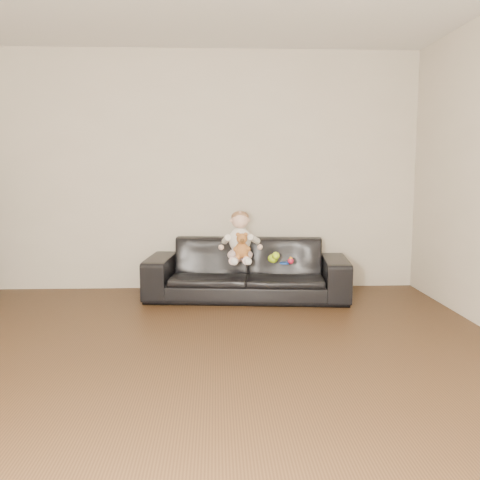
{
  "coord_description": "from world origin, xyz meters",
  "views": [
    {
      "loc": [
        0.27,
        -3.16,
        1.31
      ],
      "look_at": [
        0.52,
        2.15,
        0.61
      ],
      "focal_mm": 40.0,
      "sensor_mm": 36.0,
      "label": 1
    }
  ],
  "objects_px": {
    "sofa": "(247,269)",
    "toy_green": "(273,258)",
    "teddy_bear": "(242,246)",
    "toy_rattle": "(291,261)",
    "baby": "(240,240)",
    "toy_blue_disc": "(284,263)"
  },
  "relations": [
    {
      "from": "baby",
      "to": "toy_blue_disc",
      "type": "xyz_separation_m",
      "value": [
        0.43,
        -0.13,
        -0.22
      ]
    },
    {
      "from": "sofa",
      "to": "baby",
      "type": "relative_size",
      "value": 4.01
    },
    {
      "from": "sofa",
      "to": "toy_rattle",
      "type": "xyz_separation_m",
      "value": [
        0.42,
        -0.26,
        0.12
      ]
    },
    {
      "from": "baby",
      "to": "teddy_bear",
      "type": "bearing_deg",
      "value": -77.08
    },
    {
      "from": "teddy_bear",
      "to": "toy_blue_disc",
      "type": "relative_size",
      "value": 2.7
    },
    {
      "from": "sofa",
      "to": "teddy_bear",
      "type": "bearing_deg",
      "value": -97.81
    },
    {
      "from": "sofa",
      "to": "toy_green",
      "type": "height_order",
      "value": "sofa"
    },
    {
      "from": "toy_blue_disc",
      "to": "toy_green",
      "type": "bearing_deg",
      "value": 152.92
    },
    {
      "from": "baby",
      "to": "teddy_bear",
      "type": "relative_size",
      "value": 2.01
    },
    {
      "from": "sofa",
      "to": "teddy_bear",
      "type": "height_order",
      "value": "teddy_bear"
    },
    {
      "from": "sofa",
      "to": "toy_blue_disc",
      "type": "distance_m",
      "value": 0.44
    },
    {
      "from": "teddy_bear",
      "to": "toy_rattle",
      "type": "distance_m",
      "value": 0.51
    },
    {
      "from": "teddy_bear",
      "to": "toy_rattle",
      "type": "bearing_deg",
      "value": 3.34
    },
    {
      "from": "toy_blue_disc",
      "to": "baby",
      "type": "bearing_deg",
      "value": 163.87
    },
    {
      "from": "sofa",
      "to": "toy_green",
      "type": "distance_m",
      "value": 0.34
    },
    {
      "from": "baby",
      "to": "teddy_bear",
      "type": "xyz_separation_m",
      "value": [
        0.01,
        -0.16,
        -0.04
      ]
    },
    {
      "from": "toy_green",
      "to": "baby",
      "type": "bearing_deg",
      "value": 167.87
    },
    {
      "from": "teddy_bear",
      "to": "toy_green",
      "type": "distance_m",
      "value": 0.35
    },
    {
      "from": "toy_rattle",
      "to": "toy_blue_disc",
      "type": "distance_m",
      "value": 0.07
    },
    {
      "from": "baby",
      "to": "sofa",
      "type": "bearing_deg",
      "value": 65.22
    },
    {
      "from": "toy_rattle",
      "to": "toy_blue_disc",
      "type": "bearing_deg",
      "value": 162.31
    },
    {
      "from": "toy_green",
      "to": "toy_rattle",
      "type": "xyz_separation_m",
      "value": [
        0.17,
        -0.07,
        -0.01
      ]
    }
  ]
}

